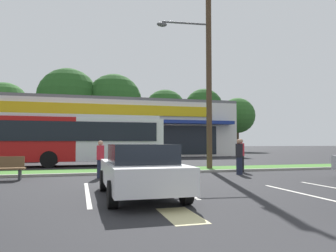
{
  "coord_description": "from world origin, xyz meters",
  "views": [
    {
      "loc": [
        -3.8,
        -2.38,
        1.5
      ],
      "look_at": [
        1.82,
        18.1,
        2.6
      ],
      "focal_mm": 34.34,
      "sensor_mm": 36.0,
      "label": 1
    }
  ],
  "objects_px": {
    "utility_pole": "(207,62)",
    "pedestrian_mid": "(241,155)",
    "pedestrian_near_bench": "(239,157)",
    "pedestrian_by_pole": "(100,159)",
    "bus_stop_bench": "(3,168)",
    "car_1": "(140,170)",
    "car_0": "(16,151)",
    "city_bus": "(66,138)"
  },
  "relations": [
    {
      "from": "utility_pole",
      "to": "pedestrian_mid",
      "type": "height_order",
      "value": "utility_pole"
    },
    {
      "from": "pedestrian_near_bench",
      "to": "pedestrian_by_pole",
      "type": "bearing_deg",
      "value": -21.27
    },
    {
      "from": "pedestrian_by_pole",
      "to": "bus_stop_bench",
      "type": "bearing_deg",
      "value": -80.73
    },
    {
      "from": "utility_pole",
      "to": "car_1",
      "type": "xyz_separation_m",
      "value": [
        -5.0,
        -7.39,
        -5.16
      ]
    },
    {
      "from": "utility_pole",
      "to": "car_0",
      "type": "xyz_separation_m",
      "value": [
        -11.41,
        11.07,
        -5.1
      ]
    },
    {
      "from": "utility_pole",
      "to": "bus_stop_bench",
      "type": "xyz_separation_m",
      "value": [
        -9.55,
        -2.05,
        -5.4
      ]
    },
    {
      "from": "bus_stop_bench",
      "to": "car_1",
      "type": "relative_size",
      "value": 0.36
    },
    {
      "from": "car_1",
      "to": "pedestrian_by_pole",
      "type": "bearing_deg",
      "value": 8.45
    },
    {
      "from": "pedestrian_near_bench",
      "to": "pedestrian_by_pole",
      "type": "xyz_separation_m",
      "value": [
        -6.38,
        0.24,
        -0.04
      ]
    },
    {
      "from": "pedestrian_by_pole",
      "to": "car_1",
      "type": "bearing_deg",
      "value": 20.36
    },
    {
      "from": "bus_stop_bench",
      "to": "pedestrian_by_pole",
      "type": "height_order",
      "value": "pedestrian_by_pole"
    },
    {
      "from": "city_bus",
      "to": "car_1",
      "type": "xyz_separation_m",
      "value": [
        2.46,
        -12.7,
        -1.02
      ]
    },
    {
      "from": "city_bus",
      "to": "pedestrian_mid",
      "type": "relative_size",
      "value": 7.27
    },
    {
      "from": "bus_stop_bench",
      "to": "pedestrian_mid",
      "type": "height_order",
      "value": "pedestrian_mid"
    },
    {
      "from": "pedestrian_by_pole",
      "to": "pedestrian_mid",
      "type": "relative_size",
      "value": 0.94
    },
    {
      "from": "bus_stop_bench",
      "to": "car_1",
      "type": "height_order",
      "value": "car_1"
    },
    {
      "from": "utility_pole",
      "to": "pedestrian_by_pole",
      "type": "relative_size",
      "value": 7.0
    },
    {
      "from": "car_1",
      "to": "pedestrian_near_bench",
      "type": "bearing_deg",
      "value": -48.74
    },
    {
      "from": "car_1",
      "to": "bus_stop_bench",
      "type": "bearing_deg",
      "value": 40.41
    },
    {
      "from": "bus_stop_bench",
      "to": "car_0",
      "type": "distance_m",
      "value": 13.26
    },
    {
      "from": "utility_pole",
      "to": "car_0",
      "type": "bearing_deg",
      "value": 135.86
    },
    {
      "from": "bus_stop_bench",
      "to": "pedestrian_near_bench",
      "type": "height_order",
      "value": "pedestrian_near_bench"
    },
    {
      "from": "car_0",
      "to": "car_1",
      "type": "bearing_deg",
      "value": 109.14
    },
    {
      "from": "utility_pole",
      "to": "car_0",
      "type": "relative_size",
      "value": 2.66
    },
    {
      "from": "car_1",
      "to": "pedestrian_mid",
      "type": "relative_size",
      "value": 2.61
    },
    {
      "from": "car_0",
      "to": "car_1",
      "type": "distance_m",
      "value": 19.54
    },
    {
      "from": "utility_pole",
      "to": "city_bus",
      "type": "relative_size",
      "value": 0.91
    },
    {
      "from": "pedestrian_mid",
      "to": "bus_stop_bench",
      "type": "bearing_deg",
      "value": -81.43
    },
    {
      "from": "city_bus",
      "to": "pedestrian_mid",
      "type": "bearing_deg",
      "value": -37.03
    },
    {
      "from": "car_1",
      "to": "pedestrian_near_bench",
      "type": "xyz_separation_m",
      "value": [
        5.61,
        4.92,
        0.09
      ]
    },
    {
      "from": "pedestrian_near_bench",
      "to": "pedestrian_mid",
      "type": "bearing_deg",
      "value": -140.67
    },
    {
      "from": "bus_stop_bench",
      "to": "pedestrian_by_pole",
      "type": "relative_size",
      "value": 1.01
    },
    {
      "from": "bus_stop_bench",
      "to": "pedestrian_near_bench",
      "type": "xyz_separation_m",
      "value": [
        10.16,
        -0.42,
        0.34
      ]
    },
    {
      "from": "city_bus",
      "to": "bus_stop_bench",
      "type": "height_order",
      "value": "city_bus"
    },
    {
      "from": "bus_stop_bench",
      "to": "pedestrian_by_pole",
      "type": "distance_m",
      "value": 3.79
    },
    {
      "from": "pedestrian_by_pole",
      "to": "pedestrian_mid",
      "type": "xyz_separation_m",
      "value": [
        7.1,
        0.93,
        0.05
      ]
    },
    {
      "from": "utility_pole",
      "to": "pedestrian_by_pole",
      "type": "bearing_deg",
      "value": -158.92
    },
    {
      "from": "pedestrian_by_pole",
      "to": "pedestrian_mid",
      "type": "bearing_deg",
      "value": 109.36
    },
    {
      "from": "car_1",
      "to": "pedestrian_by_pole",
      "type": "relative_size",
      "value": 2.77
    },
    {
      "from": "city_bus",
      "to": "pedestrian_near_bench",
      "type": "relative_size",
      "value": 7.34
    },
    {
      "from": "bus_stop_bench",
      "to": "pedestrian_near_bench",
      "type": "relative_size",
      "value": 0.96
    },
    {
      "from": "city_bus",
      "to": "bus_stop_bench",
      "type": "relative_size",
      "value": 7.66
    }
  ]
}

